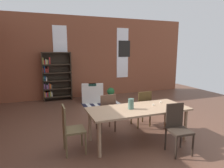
{
  "coord_description": "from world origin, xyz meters",
  "views": [
    {
      "loc": [
        -2.17,
        -3.78,
        1.97
      ],
      "look_at": [
        -0.03,
        1.91,
        0.91
      ],
      "focal_mm": 30.9,
      "sensor_mm": 36.0,
      "label": 1
    }
  ],
  "objects_px": {
    "dining_chair_far_right": "(142,107)",
    "armchair_white": "(92,94)",
    "dining_table": "(138,111)",
    "dining_chair_far_left": "(107,111)",
    "potted_plant_by_shelf": "(111,93)",
    "bookshelf_tall": "(55,77)",
    "dining_chair_head_left": "(70,127)",
    "dining_chair_near_right": "(177,126)",
    "vase_on_table": "(131,104)"
  },
  "relations": [
    {
      "from": "potted_plant_by_shelf",
      "to": "dining_chair_far_left",
      "type": "bearing_deg",
      "value": -112.1
    },
    {
      "from": "dining_chair_far_left",
      "to": "dining_chair_head_left",
      "type": "xyz_separation_m",
      "value": [
        -0.98,
        -0.68,
        0.0
      ]
    },
    {
      "from": "dining_chair_head_left",
      "to": "dining_chair_near_right",
      "type": "bearing_deg",
      "value": -19.28
    },
    {
      "from": "dining_chair_far_left",
      "to": "dining_chair_near_right",
      "type": "relative_size",
      "value": 1.0
    },
    {
      "from": "dining_chair_head_left",
      "to": "armchair_white",
      "type": "distance_m",
      "value": 3.86
    },
    {
      "from": "dining_chair_far_right",
      "to": "armchair_white",
      "type": "xyz_separation_m",
      "value": [
        -0.57,
        2.91,
        -0.23
      ]
    },
    {
      "from": "dining_chair_head_left",
      "to": "bookshelf_tall",
      "type": "height_order",
      "value": "bookshelf_tall"
    },
    {
      "from": "dining_table",
      "to": "bookshelf_tall",
      "type": "height_order",
      "value": "bookshelf_tall"
    },
    {
      "from": "dining_chair_far_left",
      "to": "potted_plant_by_shelf",
      "type": "xyz_separation_m",
      "value": [
        1.19,
        2.92,
        -0.24
      ]
    },
    {
      "from": "vase_on_table",
      "to": "dining_chair_head_left",
      "type": "relative_size",
      "value": 0.23
    },
    {
      "from": "dining_chair_far_left",
      "to": "dining_chair_far_right",
      "type": "xyz_separation_m",
      "value": [
        0.98,
        0.0,
        0.0
      ]
    },
    {
      "from": "potted_plant_by_shelf",
      "to": "armchair_white",
      "type": "bearing_deg",
      "value": -178.84
    },
    {
      "from": "armchair_white",
      "to": "dining_chair_near_right",
      "type": "bearing_deg",
      "value": -82.4
    },
    {
      "from": "dining_chair_far_right",
      "to": "dining_chair_head_left",
      "type": "relative_size",
      "value": 1.0
    },
    {
      "from": "dining_chair_far_left",
      "to": "dining_chair_far_right",
      "type": "relative_size",
      "value": 1.0
    },
    {
      "from": "dining_table",
      "to": "armchair_white",
      "type": "xyz_separation_m",
      "value": [
        -0.07,
        3.59,
        -0.39
      ]
    },
    {
      "from": "dining_chair_far_left",
      "to": "potted_plant_by_shelf",
      "type": "distance_m",
      "value": 3.16
    },
    {
      "from": "dining_chair_near_right",
      "to": "armchair_white",
      "type": "xyz_separation_m",
      "value": [
        -0.57,
        4.28,
        -0.23
      ]
    },
    {
      "from": "bookshelf_tall",
      "to": "potted_plant_by_shelf",
      "type": "height_order",
      "value": "bookshelf_tall"
    },
    {
      "from": "potted_plant_by_shelf",
      "to": "vase_on_table",
      "type": "bearing_deg",
      "value": -103.63
    },
    {
      "from": "dining_chair_far_right",
      "to": "dining_chair_near_right",
      "type": "xyz_separation_m",
      "value": [
        0.0,
        -1.37,
        0.0
      ]
    },
    {
      "from": "vase_on_table",
      "to": "dining_chair_near_right",
      "type": "relative_size",
      "value": 0.23
    },
    {
      "from": "armchair_white",
      "to": "dining_chair_far_left",
      "type": "bearing_deg",
      "value": -98.08
    },
    {
      "from": "armchair_white",
      "to": "potted_plant_by_shelf",
      "type": "xyz_separation_m",
      "value": [
        0.77,
        0.02,
        -0.0
      ]
    },
    {
      "from": "dining_table",
      "to": "dining_chair_head_left",
      "type": "bearing_deg",
      "value": 179.99
    },
    {
      "from": "vase_on_table",
      "to": "dining_chair_head_left",
      "type": "distance_m",
      "value": 1.33
    },
    {
      "from": "dining_chair_head_left",
      "to": "potted_plant_by_shelf",
      "type": "xyz_separation_m",
      "value": [
        2.16,
        3.61,
        -0.24
      ]
    },
    {
      "from": "dining_chair_far_left",
      "to": "bookshelf_tall",
      "type": "bearing_deg",
      "value": 104.17
    },
    {
      "from": "vase_on_table",
      "to": "bookshelf_tall",
      "type": "bearing_deg",
      "value": 105.9
    },
    {
      "from": "bookshelf_tall",
      "to": "armchair_white",
      "type": "bearing_deg",
      "value": -27.76
    },
    {
      "from": "potted_plant_by_shelf",
      "to": "bookshelf_tall",
      "type": "bearing_deg",
      "value": 162.02
    },
    {
      "from": "dining_chair_near_right",
      "to": "dining_chair_head_left",
      "type": "bearing_deg",
      "value": 160.72
    },
    {
      "from": "vase_on_table",
      "to": "dining_chair_far_left",
      "type": "height_order",
      "value": "vase_on_table"
    },
    {
      "from": "dining_chair_far_left",
      "to": "bookshelf_tall",
      "type": "relative_size",
      "value": 0.5
    },
    {
      "from": "dining_chair_far_left",
      "to": "dining_chair_head_left",
      "type": "relative_size",
      "value": 1.0
    },
    {
      "from": "dining_chair_far_left",
      "to": "dining_chair_near_right",
      "type": "height_order",
      "value": "same"
    },
    {
      "from": "dining_table",
      "to": "dining_chair_head_left",
      "type": "distance_m",
      "value": 1.47
    },
    {
      "from": "dining_chair_far_right",
      "to": "bookshelf_tall",
      "type": "distance_m",
      "value": 4.09
    },
    {
      "from": "vase_on_table",
      "to": "potted_plant_by_shelf",
      "type": "xyz_separation_m",
      "value": [
        0.87,
        3.61,
        -0.58
      ]
    },
    {
      "from": "dining_chair_near_right",
      "to": "vase_on_table",
      "type": "bearing_deg",
      "value": 134.44
    },
    {
      "from": "dining_table",
      "to": "dining_chair_far_left",
      "type": "distance_m",
      "value": 0.86
    },
    {
      "from": "dining_chair_far_right",
      "to": "bookshelf_tall",
      "type": "height_order",
      "value": "bookshelf_tall"
    },
    {
      "from": "dining_chair_head_left",
      "to": "armchair_white",
      "type": "xyz_separation_m",
      "value": [
        1.39,
        3.59,
        -0.23
      ]
    },
    {
      "from": "dining_table",
      "to": "dining_chair_head_left",
      "type": "xyz_separation_m",
      "value": [
        -1.46,
        0.0,
        -0.16
      ]
    },
    {
      "from": "bookshelf_tall",
      "to": "armchair_white",
      "type": "xyz_separation_m",
      "value": [
        1.32,
        -0.7,
        -0.67
      ]
    },
    {
      "from": "dining_chair_far_right",
      "to": "dining_chair_head_left",
      "type": "xyz_separation_m",
      "value": [
        -1.96,
        -0.68,
        0.0
      ]
    },
    {
      "from": "dining_chair_head_left",
      "to": "dining_chair_near_right",
      "type": "distance_m",
      "value": 2.08
    },
    {
      "from": "vase_on_table",
      "to": "dining_chair_far_left",
      "type": "relative_size",
      "value": 0.23
    },
    {
      "from": "dining_chair_far_right",
      "to": "dining_chair_head_left",
      "type": "height_order",
      "value": "same"
    },
    {
      "from": "dining_chair_far_left",
      "to": "potted_plant_by_shelf",
      "type": "relative_size",
      "value": 1.95
    }
  ]
}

